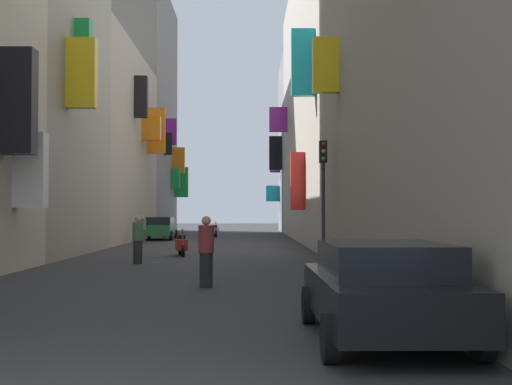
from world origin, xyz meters
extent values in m
plane|color=#2D2D30|center=(0.00, 30.00, 0.00)|extent=(140.00, 140.00, 0.00)
cube|color=black|center=(-4.51, 13.84, 4.92)|extent=(0.97, 0.60, 2.98)
cube|color=white|center=(-4.54, 15.09, 3.06)|extent=(0.92, 0.55, 2.25)
cube|color=gray|center=(-8.00, 23.39, 10.92)|extent=(6.00, 10.58, 21.84)
cube|color=yellow|center=(-4.44, 20.60, 7.15)|extent=(1.12, 0.54, 2.69)
cube|color=green|center=(-4.70, 21.87, 8.61)|extent=(0.60, 0.62, 1.98)
cube|color=#9E9384|center=(-8.00, 37.12, 6.05)|extent=(6.00, 16.88, 12.10)
cube|color=orange|center=(-4.38, 40.84, 7.44)|extent=(1.24, 0.36, 3.16)
cube|color=black|center=(-4.61, 35.72, 8.89)|extent=(0.79, 0.61, 2.55)
cube|color=orange|center=(-4.40, 38.67, 7.32)|extent=(1.21, 0.62, 1.56)
cube|color=slate|center=(-8.00, 52.78, 10.46)|extent=(6.00, 14.44, 20.91)
cube|color=purple|center=(-4.54, 51.21, 8.63)|extent=(0.92, 0.58, 2.23)
cube|color=black|center=(-4.67, 50.13, 7.50)|extent=(0.65, 0.41, 1.85)
cube|color=green|center=(-4.61, 55.17, 4.88)|extent=(0.78, 0.53, 1.80)
cube|color=green|center=(-4.35, 57.81, 4.64)|extent=(1.30, 0.35, 2.86)
cube|color=orange|center=(-4.43, 56.08, 6.57)|extent=(1.13, 0.49, 2.40)
cube|color=yellow|center=(4.57, 17.03, 6.69)|extent=(0.87, 0.41, 1.83)
cube|color=#B2A899|center=(8.00, 36.36, 8.89)|extent=(6.00, 28.85, 17.77)
cube|color=#19B2BF|center=(4.46, 24.63, 8.51)|extent=(1.08, 0.44, 3.01)
cube|color=yellow|center=(4.68, 31.50, 3.40)|extent=(0.63, 0.39, 2.00)
cube|color=red|center=(4.62, 30.00, 3.44)|extent=(0.76, 0.42, 3.05)
cube|color=purple|center=(4.31, 45.57, 8.90)|extent=(1.38, 0.46, 1.87)
cube|color=gray|center=(8.00, 55.39, 7.75)|extent=(6.00, 9.22, 15.50)
cube|color=purple|center=(4.53, 57.26, 7.07)|extent=(0.95, 0.46, 3.06)
cube|color=#19B2BF|center=(4.35, 57.72, 3.56)|extent=(1.30, 0.36, 1.50)
cube|color=black|center=(4.44, 53.82, 7.06)|extent=(1.12, 0.50, 3.00)
cube|color=black|center=(3.87, 4.62, 0.61)|extent=(1.83, 4.26, 0.62)
cube|color=black|center=(3.87, 4.40, 1.15)|extent=(1.61, 2.39, 0.46)
cylinder|color=black|center=(2.96, 6.02, 0.30)|extent=(0.18, 0.60, 0.60)
cylinder|color=black|center=(4.78, 6.02, 0.30)|extent=(0.18, 0.60, 0.60)
cylinder|color=black|center=(2.96, 3.21, 0.30)|extent=(0.18, 0.60, 0.60)
cylinder|color=black|center=(4.78, 3.21, 0.30)|extent=(0.18, 0.60, 0.60)
cube|color=#236638|center=(-3.78, 38.41, 0.64)|extent=(1.81, 4.37, 0.68)
cube|color=black|center=(-3.78, 38.63, 1.23)|extent=(1.60, 2.45, 0.49)
cylinder|color=black|center=(-2.88, 36.97, 0.30)|extent=(0.18, 0.60, 0.60)
cylinder|color=black|center=(-4.69, 36.97, 0.30)|extent=(0.18, 0.60, 0.60)
cylinder|color=black|center=(-2.88, 39.85, 0.30)|extent=(0.18, 0.60, 0.60)
cylinder|color=black|center=(-4.69, 39.85, 0.30)|extent=(0.18, 0.60, 0.60)
cube|color=#ADADB2|center=(-0.41, 43.13, 0.46)|extent=(0.61, 1.18, 0.45)
cube|color=black|center=(-0.44, 43.34, 0.77)|extent=(0.40, 0.60, 0.16)
cylinder|color=#4C4C51|center=(-0.32, 42.57, 0.79)|extent=(0.10, 0.28, 0.68)
cylinder|color=black|center=(-0.30, 42.43, 0.24)|extent=(0.17, 0.49, 0.48)
cylinder|color=black|center=(-0.51, 43.83, 0.24)|extent=(0.17, 0.49, 0.48)
cube|color=black|center=(-3.87, 43.23, 0.46)|extent=(0.70, 1.24, 0.45)
cube|color=black|center=(-3.82, 43.44, 0.77)|extent=(0.44, 0.62, 0.16)
cylinder|color=#4C4C51|center=(-4.01, 42.66, 0.79)|extent=(0.12, 0.28, 0.68)
cylinder|color=black|center=(-4.05, 42.52, 0.24)|extent=(0.21, 0.49, 0.48)
cylinder|color=black|center=(-3.70, 43.94, 0.24)|extent=(0.21, 0.49, 0.48)
cube|color=red|center=(-0.76, 22.47, 0.46)|extent=(0.66, 1.22, 0.45)
cube|color=black|center=(-0.80, 22.68, 0.77)|extent=(0.42, 0.61, 0.16)
cylinder|color=#4C4C51|center=(-0.65, 21.90, 0.79)|extent=(0.11, 0.28, 0.68)
cylinder|color=black|center=(-0.62, 21.76, 0.24)|extent=(0.19, 0.49, 0.48)
cylinder|color=black|center=(-0.90, 23.18, 0.24)|extent=(0.19, 0.49, 0.48)
cylinder|color=#262626|center=(-1.87, 18.40, 0.41)|extent=(0.40, 0.40, 0.81)
cylinder|color=#4C724C|center=(-1.87, 18.40, 1.13)|extent=(0.48, 0.48, 0.64)
sphere|color=tan|center=(-1.87, 18.40, 1.57)|extent=(0.22, 0.22, 0.22)
cylinder|color=#242424|center=(0.97, 11.18, 0.41)|extent=(0.43, 0.43, 0.83)
cylinder|color=maroon|center=(0.97, 11.18, 1.16)|extent=(0.51, 0.51, 0.66)
sphere|color=tan|center=(0.97, 11.18, 1.60)|extent=(0.22, 0.22, 0.22)
cylinder|color=#3F3F3F|center=(-4.03, 32.96, 0.39)|extent=(0.42, 0.42, 0.78)
cylinder|color=#4C724C|center=(-4.03, 32.96, 1.09)|extent=(0.50, 0.50, 0.62)
sphere|color=tan|center=(-4.03, 32.96, 1.51)|extent=(0.21, 0.21, 0.21)
cylinder|color=#2D2D2D|center=(4.55, 17.72, 1.75)|extent=(0.12, 0.12, 3.49)
cube|color=black|center=(4.55, 17.72, 3.87)|extent=(0.26, 0.26, 0.75)
sphere|color=red|center=(4.55, 17.58, 4.12)|extent=(0.14, 0.14, 0.14)
sphere|color=orange|center=(4.55, 17.58, 3.87)|extent=(0.14, 0.14, 0.14)
sphere|color=green|center=(4.55, 17.58, 3.62)|extent=(0.14, 0.14, 0.14)
camera|label=1|loc=(1.98, -4.67, 1.81)|focal=46.18mm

